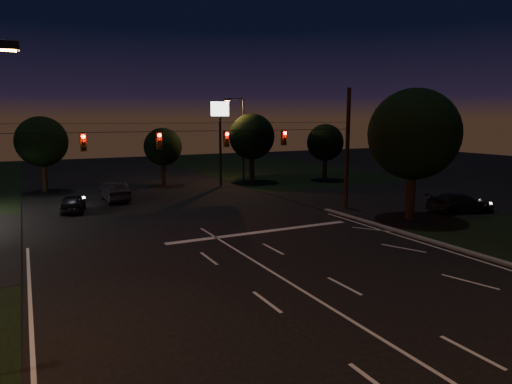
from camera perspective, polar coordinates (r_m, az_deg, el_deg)
ground at (r=16.90m, az=10.27°, el=-14.63°), size 140.00×140.00×0.00m
cross_street_right at (r=41.38m, az=19.02°, el=-0.75°), size 20.00×16.00×0.02m
stop_bar at (r=27.66m, az=0.78°, el=-4.99°), size 12.00×0.50×0.01m
utility_pole_right at (r=35.34m, az=11.11°, el=-2.04°), size 0.30×0.30×9.00m
signal_span at (r=28.83m, az=-7.77°, el=6.57°), size 24.00×0.40×1.56m
pole_sign_right at (r=45.71m, az=-4.51°, el=8.49°), size 1.80×0.30×8.40m
street_light_right_far at (r=48.87m, az=-1.87°, el=7.38°), size 2.20×0.35×9.00m
tree_right_near at (r=32.13m, az=18.95°, el=6.73°), size 6.00×6.00×8.76m
tree_far_b at (r=46.43m, az=-25.20°, el=5.65°), size 4.60×4.60×6.98m
tree_far_c at (r=47.11m, az=-11.57°, el=5.50°), size 3.80×3.80×5.86m
tree_far_d at (r=48.44m, az=-0.58°, el=6.88°), size 4.80×4.80×7.30m
tree_far_e at (r=50.86m, az=8.59°, el=6.09°), size 4.00×4.00×6.18m
car_oncoming_a at (r=35.91m, az=-21.92°, el=-1.29°), size 2.25×4.09×1.32m
car_oncoming_b at (r=39.55m, az=-17.28°, el=0.06°), size 1.80×4.84×1.58m
car_cross at (r=36.24m, az=24.20°, el=-1.28°), size 5.21×3.23×1.41m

